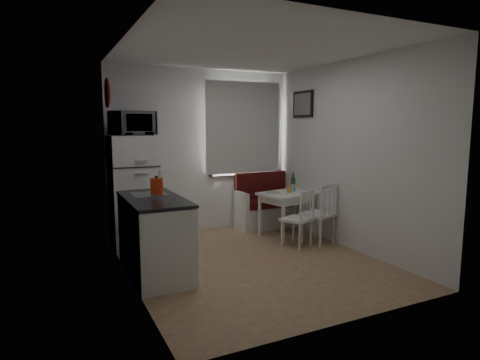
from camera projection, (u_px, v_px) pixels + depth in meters
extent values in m
cube|color=#936A4E|center=(252.00, 262.00, 5.06)|extent=(3.00, 3.50, 0.02)
cube|color=white|center=(253.00, 49.00, 4.72)|extent=(3.00, 3.50, 0.02)
cube|color=white|center=(202.00, 151.00, 6.45)|extent=(3.00, 0.02, 2.60)
cube|color=white|center=(351.00, 175.00, 3.33)|extent=(3.00, 0.02, 2.60)
cube|color=white|center=(128.00, 165.00, 4.24)|extent=(0.02, 3.50, 2.60)
cube|color=white|center=(349.00, 156.00, 5.54)|extent=(0.02, 3.50, 2.60)
cube|color=white|center=(242.00, 131.00, 6.68)|extent=(1.22, 0.06, 1.47)
cube|color=silver|center=(244.00, 128.00, 6.61)|extent=(1.35, 0.02, 1.50)
cube|color=white|center=(155.00, 237.00, 4.62)|extent=(0.60, 1.30, 0.86)
cube|color=black|center=(153.00, 199.00, 4.56)|extent=(0.62, 1.32, 0.03)
cube|color=#99999E|center=(150.00, 198.00, 4.80)|extent=(0.40, 0.40, 0.10)
cylinder|color=silver|center=(159.00, 181.00, 5.00)|extent=(0.02, 0.02, 0.26)
cylinder|color=#1C2CA8|center=(108.00, 93.00, 5.43)|extent=(0.03, 0.40, 0.40)
cube|color=black|center=(303.00, 104.00, 6.41)|extent=(0.04, 0.52, 0.42)
cube|color=white|center=(273.00, 216.00, 6.87)|extent=(1.29, 0.50, 0.36)
cube|color=#541211|center=(273.00, 202.00, 6.83)|extent=(1.23, 0.46, 0.12)
cube|color=#541211|center=(268.00, 185.00, 6.96)|extent=(1.23, 0.10, 0.46)
cube|color=white|center=(290.00, 193.00, 6.26)|extent=(1.02, 0.81, 0.04)
cube|color=white|center=(290.00, 198.00, 6.27)|extent=(0.91, 0.70, 0.11)
cylinder|color=white|center=(290.00, 215.00, 6.31)|extent=(0.05, 0.05, 0.64)
cube|color=white|center=(297.00, 219.00, 5.68)|extent=(0.50, 0.49, 0.04)
cube|color=white|center=(304.00, 206.00, 5.51)|extent=(0.35, 0.19, 0.40)
cube|color=white|center=(318.00, 214.00, 5.84)|extent=(0.52, 0.51, 0.04)
cube|color=white|center=(326.00, 200.00, 5.65)|extent=(0.39, 0.16, 0.44)
cube|color=white|center=(134.00, 191.00, 5.70)|extent=(0.63, 0.63, 1.58)
imported|color=white|center=(132.00, 123.00, 5.53)|extent=(0.60, 0.41, 0.33)
cylinder|color=red|center=(157.00, 187.00, 4.59)|extent=(0.18, 0.18, 0.23)
cylinder|color=gold|center=(289.00, 190.00, 6.19)|extent=(0.06, 0.06, 0.10)
cylinder|color=#77AFCA|center=(293.00, 188.00, 6.33)|extent=(0.06, 0.06, 0.10)
cylinder|color=white|center=(273.00, 193.00, 6.15)|extent=(0.22, 0.22, 0.02)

